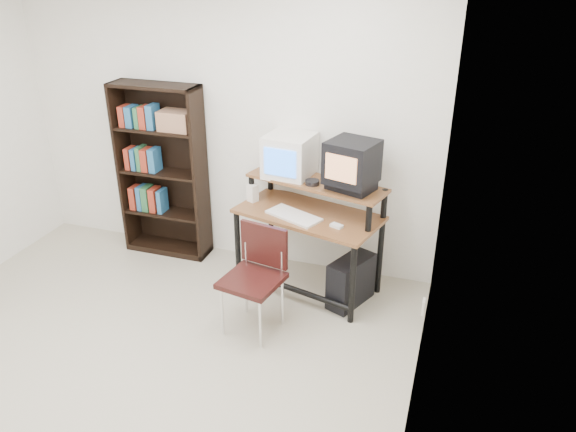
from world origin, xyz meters
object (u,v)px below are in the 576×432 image
(computer_desk, at_px, (310,217))
(pc_tower, at_px, (351,281))
(school_chair, at_px, (257,269))
(crt_monitor, at_px, (290,156))
(crt_tv, at_px, (352,162))
(bookshelf, at_px, (163,169))

(computer_desk, xyz_separation_m, pc_tower, (0.41, -0.14, -0.48))
(computer_desk, distance_m, school_chair, 0.74)
(crt_monitor, xyz_separation_m, pc_tower, (0.66, -0.33, -0.94))
(pc_tower, bearing_deg, crt_monitor, 176.77)
(computer_desk, relative_size, pc_tower, 2.96)
(crt_tv, relative_size, bookshelf, 0.27)
(computer_desk, distance_m, bookshelf, 1.55)
(bookshelf, bearing_deg, computer_desk, -8.45)
(crt_monitor, bearing_deg, computer_desk, -31.06)
(school_chair, xyz_separation_m, bookshelf, (-1.30, 0.92, 0.34))
(pc_tower, xyz_separation_m, bookshelf, (-1.94, 0.38, 0.66))
(crt_monitor, xyz_separation_m, school_chair, (0.01, -0.88, -0.63))
(crt_monitor, distance_m, school_chair, 1.08)
(crt_monitor, relative_size, bookshelf, 0.26)
(bookshelf, bearing_deg, crt_tv, -6.63)
(pc_tower, distance_m, school_chair, 0.90)
(school_chair, bearing_deg, crt_tv, 61.40)
(pc_tower, height_order, school_chair, school_chair)
(school_chair, distance_m, bookshelf, 1.63)
(pc_tower, xyz_separation_m, school_chair, (-0.64, -0.55, 0.31))
(crt_tv, height_order, bookshelf, bookshelf)
(crt_tv, xyz_separation_m, pc_tower, (0.07, -0.15, -1.01))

